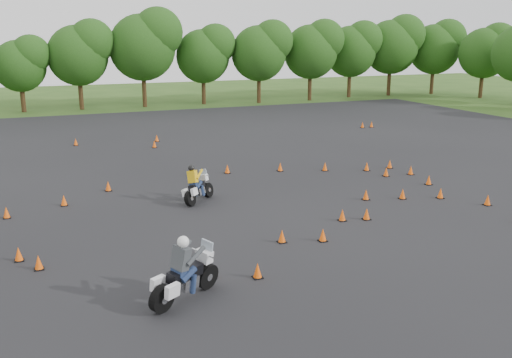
% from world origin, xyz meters
% --- Properties ---
extents(ground, '(140.00, 140.00, 0.00)m').
position_xyz_m(ground, '(0.00, 0.00, 0.00)').
color(ground, '#2D5119').
rests_on(ground, ground).
extents(asphalt_pad, '(62.00, 62.00, 0.00)m').
position_xyz_m(asphalt_pad, '(0.00, 6.00, 0.01)').
color(asphalt_pad, black).
rests_on(asphalt_pad, ground).
extents(treeline, '(86.79, 31.98, 10.32)m').
position_xyz_m(treeline, '(3.73, 35.15, 4.42)').
color(treeline, '#1F4513').
rests_on(treeline, ground).
extents(traffic_cones, '(36.72, 33.22, 0.45)m').
position_xyz_m(traffic_cones, '(-0.18, 5.55, 0.23)').
color(traffic_cones, '#F6570A').
rests_on(traffic_cones, asphalt_pad).
extents(rider_grey, '(2.62, 2.02, 1.99)m').
position_xyz_m(rider_grey, '(-5.27, -3.54, 1.00)').
color(rider_grey, '#383C3F').
rests_on(rider_grey, ground).
extents(rider_yellow, '(2.07, 1.98, 1.69)m').
position_xyz_m(rider_yellow, '(-2.03, 5.50, 0.85)').
color(rider_yellow, gold).
rests_on(rider_yellow, ground).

